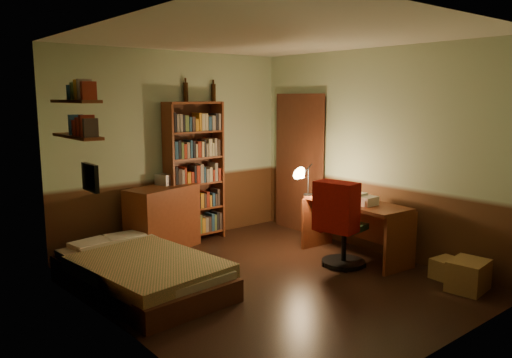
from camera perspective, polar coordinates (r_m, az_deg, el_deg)
floor at (r=5.60m, az=1.66°, el=-11.61°), size 3.50×4.00×0.02m
ceiling at (r=5.26m, az=1.80°, el=16.09°), size 3.50×4.00×0.02m
wall_back at (r=6.90m, az=-9.34°, el=3.48°), size 3.50×0.02×2.60m
wall_left at (r=4.33m, az=-16.07°, el=-0.22°), size 0.02×4.00×2.60m
wall_right at (r=6.56m, az=13.40°, el=3.05°), size 0.02×4.00×2.60m
wall_front at (r=4.00m, az=21.03°, el=-1.25°), size 3.50×0.02×2.60m
doorway at (r=7.42m, az=5.11°, el=1.64°), size 0.06×0.90×2.00m
door_trim at (r=7.39m, az=4.92°, el=1.62°), size 0.02×0.98×2.08m
bed at (r=5.45m, az=-13.16°, el=-9.00°), size 1.21×2.08×0.60m
dresser at (r=6.68m, az=-10.61°, el=-4.43°), size 1.04×0.70×0.84m
mini_stereo at (r=6.76m, az=-10.11°, el=0.02°), size 0.32×0.28×0.14m
bookshelf at (r=6.92m, az=-7.05°, el=0.75°), size 0.84×0.30×1.93m
bottle_left at (r=6.91m, az=-8.04°, el=9.81°), size 0.09×0.09×0.26m
bottle_right at (r=7.16m, az=-4.88°, el=9.80°), size 0.08×0.08×0.24m
desk at (r=6.35m, az=11.32°, el=-5.75°), size 0.66×1.38×0.72m
paper_stack at (r=6.87m, az=8.70°, el=-0.90°), size 0.34×0.38×0.13m
desk_lamp at (r=6.52m, az=6.01°, el=0.83°), size 0.23×0.23×0.63m
office_chair at (r=6.04m, az=10.06°, el=-5.60°), size 0.51×0.47×0.90m
red_jacket at (r=5.69m, az=9.26°, el=1.07°), size 0.37×0.53×0.57m
wall_shelf_lower at (r=5.36m, az=-19.76°, el=4.60°), size 0.20×0.90×0.03m
wall_shelf_upper at (r=5.35m, az=-19.97°, el=8.34°), size 0.20×0.90×0.03m
framed_picture at (r=4.91m, az=-18.42°, el=0.16°), size 0.04×0.32×0.26m
cardboard_box_a at (r=5.73m, az=23.09°, el=-10.09°), size 0.47×0.39×0.32m
cardboard_box_b at (r=6.01m, az=20.97°, el=-9.53°), size 0.33×0.28×0.22m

